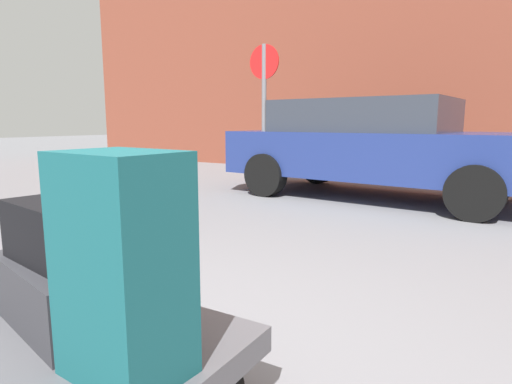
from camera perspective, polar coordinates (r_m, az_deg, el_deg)
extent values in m
cube|color=#4C4C51|center=(1.80, -21.33, -18.10)|extent=(1.13, 0.76, 0.10)
cylinder|color=black|center=(1.80, -5.55, -23.68)|extent=(0.24, 0.06, 0.24)
cylinder|color=black|center=(2.29, -21.87, -16.73)|extent=(0.24, 0.06, 0.24)
cube|color=#2D2D33|center=(1.85, -23.40, -11.71)|extent=(0.70, 0.52, 0.24)
cube|color=#144C51|center=(1.34, -17.13, -9.39)|extent=(0.38, 0.30, 0.68)
cube|color=black|center=(1.78, -23.88, -4.67)|extent=(0.50, 0.36, 0.22)
cube|color=navy|center=(6.51, 16.01, 4.85)|extent=(4.43, 2.14, 0.64)
cube|color=#2D333D|center=(6.59, 14.15, 9.76)|extent=(2.53, 1.77, 0.46)
cylinder|color=black|center=(7.05, 29.21, 1.72)|extent=(0.66, 0.27, 0.64)
cylinder|color=black|center=(5.38, 27.02, -0.10)|extent=(0.66, 0.27, 0.64)
cylinder|color=black|center=(7.89, 8.31, 3.48)|extent=(0.66, 0.27, 0.64)
cylinder|color=black|center=(6.44, 1.27, 2.29)|extent=(0.66, 0.27, 0.64)
cylinder|color=slate|center=(6.53, 1.07, 9.36)|extent=(0.07, 0.07, 2.22)
cylinder|color=red|center=(6.59, 1.09, 16.87)|extent=(0.50, 0.05, 0.50)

